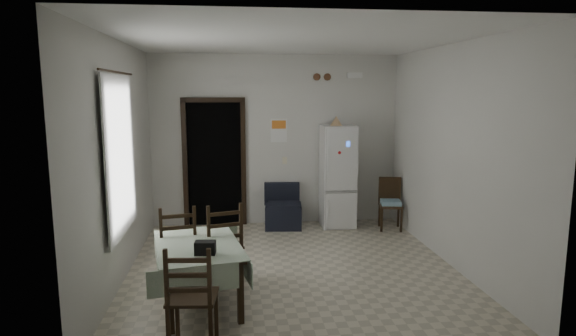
# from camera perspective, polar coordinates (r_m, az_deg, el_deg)

# --- Properties ---
(ground) EXTENTS (4.50, 4.50, 0.00)m
(ground) POSITION_cam_1_polar(r_m,az_deg,el_deg) (6.39, 0.54, -11.85)
(ground) COLOR #B5AC94
(ground) RESTS_ON ground
(ceiling) EXTENTS (4.20, 4.50, 0.02)m
(ceiling) POSITION_cam_1_polar(r_m,az_deg,el_deg) (6.00, 0.59, 14.97)
(ceiling) COLOR white
(ceiling) RESTS_ON ground
(wall_back) EXTENTS (4.20, 0.02, 2.90)m
(wall_back) POSITION_cam_1_polar(r_m,az_deg,el_deg) (8.25, -1.45, 3.30)
(wall_back) COLOR silver
(wall_back) RESTS_ON ground
(wall_front) EXTENTS (4.20, 0.02, 2.90)m
(wall_front) POSITION_cam_1_polar(r_m,az_deg,el_deg) (3.84, 4.89, -3.57)
(wall_front) COLOR silver
(wall_front) RESTS_ON ground
(wall_left) EXTENTS (0.02, 4.50, 2.90)m
(wall_left) POSITION_cam_1_polar(r_m,az_deg,el_deg) (6.12, -19.31, 0.73)
(wall_left) COLOR silver
(wall_left) RESTS_ON ground
(wall_right) EXTENTS (0.02, 4.50, 2.90)m
(wall_right) POSITION_cam_1_polar(r_m,az_deg,el_deg) (6.63, 18.88, 1.37)
(wall_right) COLOR silver
(wall_right) RESTS_ON ground
(doorway) EXTENTS (1.06, 0.52, 2.22)m
(doorway) POSITION_cam_1_polar(r_m,az_deg,el_deg) (8.47, -8.66, 0.70)
(doorway) COLOR black
(doorway) RESTS_ON ground
(window_recess) EXTENTS (0.10, 1.20, 1.60)m
(window_recess) POSITION_cam_1_polar(r_m,az_deg,el_deg) (5.93, -20.25, 1.39)
(window_recess) COLOR silver
(window_recess) RESTS_ON ground
(curtain) EXTENTS (0.02, 1.45, 1.85)m
(curtain) POSITION_cam_1_polar(r_m,az_deg,el_deg) (5.91, -19.21, 1.42)
(curtain) COLOR silver
(curtain) RESTS_ON ground
(curtain_rod) EXTENTS (0.02, 1.60, 0.02)m
(curtain_rod) POSITION_cam_1_polar(r_m,az_deg,el_deg) (5.86, -19.61, 10.66)
(curtain_rod) COLOR black
(curtain_rod) RESTS_ON ground
(calendar) EXTENTS (0.28, 0.02, 0.40)m
(calendar) POSITION_cam_1_polar(r_m,az_deg,el_deg) (8.22, -1.10, 4.48)
(calendar) COLOR white
(calendar) RESTS_ON ground
(calendar_image) EXTENTS (0.24, 0.01, 0.14)m
(calendar_image) POSITION_cam_1_polar(r_m,az_deg,el_deg) (8.21, -1.10, 5.17)
(calendar_image) COLOR orange
(calendar_image) RESTS_ON ground
(light_switch) EXTENTS (0.08, 0.02, 0.12)m
(light_switch) POSITION_cam_1_polar(r_m,az_deg,el_deg) (8.29, -0.40, 0.90)
(light_switch) COLOR beige
(light_switch) RESTS_ON ground
(vent_left) EXTENTS (0.12, 0.03, 0.12)m
(vent_left) POSITION_cam_1_polar(r_m,az_deg,el_deg) (8.29, 3.44, 10.73)
(vent_left) COLOR brown
(vent_left) RESTS_ON ground
(vent_right) EXTENTS (0.12, 0.03, 0.12)m
(vent_right) POSITION_cam_1_polar(r_m,az_deg,el_deg) (8.32, 4.68, 10.71)
(vent_right) COLOR brown
(vent_right) RESTS_ON ground
(emergency_light) EXTENTS (0.25, 0.07, 0.09)m
(emergency_light) POSITION_cam_1_polar(r_m,az_deg,el_deg) (8.40, 7.92, 10.84)
(emergency_light) COLOR white
(emergency_light) RESTS_ON ground
(fridge) EXTENTS (0.56, 0.56, 1.72)m
(fridge) POSITION_cam_1_polar(r_m,az_deg,el_deg) (8.18, 5.91, -0.97)
(fridge) COLOR silver
(fridge) RESTS_ON ground
(tan_cone) EXTENTS (0.21, 0.21, 0.16)m
(tan_cone) POSITION_cam_1_polar(r_m,az_deg,el_deg) (8.01, 5.74, 5.60)
(tan_cone) COLOR tan
(tan_cone) RESTS_ON fridge
(navy_seat) EXTENTS (0.66, 0.64, 0.73)m
(navy_seat) POSITION_cam_1_polar(r_m,az_deg,el_deg) (8.13, -0.56, -4.55)
(navy_seat) COLOR black
(navy_seat) RESTS_ON ground
(corner_chair) EXTENTS (0.43, 0.43, 0.85)m
(corner_chair) POSITION_cam_1_polar(r_m,az_deg,el_deg) (8.18, 12.07, -4.21)
(corner_chair) COLOR black
(corner_chair) RESTS_ON ground
(dining_table) EXTENTS (1.08, 1.44, 0.68)m
(dining_table) POSITION_cam_1_polar(r_m,az_deg,el_deg) (5.39, -10.51, -12.29)
(dining_table) COLOR #A6B99E
(dining_table) RESTS_ON ground
(black_bag) EXTENTS (0.22, 0.14, 0.13)m
(black_bag) POSITION_cam_1_polar(r_m,az_deg,el_deg) (4.93, -9.78, -9.30)
(black_bag) COLOR black
(black_bag) RESTS_ON dining_table
(dining_chair_far_left) EXTENTS (0.50, 0.50, 1.01)m
(dining_chair_far_left) POSITION_cam_1_polar(r_m,az_deg,el_deg) (5.83, -12.96, -8.96)
(dining_chair_far_left) COLOR black
(dining_chair_far_left) RESTS_ON ground
(dining_chair_far_right) EXTENTS (0.54, 0.54, 1.03)m
(dining_chair_far_right) POSITION_cam_1_polar(r_m,az_deg,el_deg) (5.78, -7.90, -8.86)
(dining_chair_far_right) COLOR black
(dining_chair_far_right) RESTS_ON ground
(dining_chair_near_head) EXTENTS (0.46, 0.46, 0.99)m
(dining_chair_near_head) POSITION_cam_1_polar(r_m,az_deg,el_deg) (4.50, -11.25, -14.60)
(dining_chair_near_head) COLOR black
(dining_chair_near_head) RESTS_ON ground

